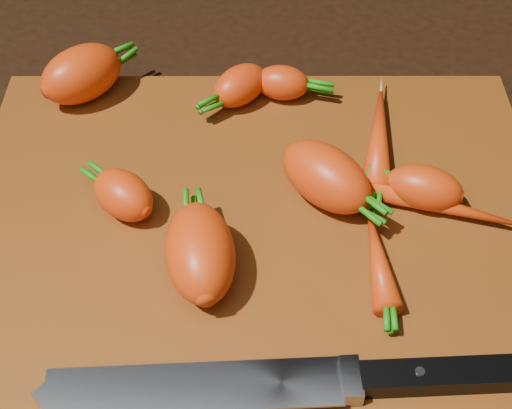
{
  "coord_description": "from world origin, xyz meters",
  "views": [
    {
      "loc": [
        -0.0,
        -0.38,
        0.47
      ],
      "look_at": [
        0.0,
        0.01,
        0.03
      ],
      "focal_mm": 50.0,
      "sensor_mm": 36.0,
      "label": 1
    }
  ],
  "objects": [
    {
      "name": "carrot_7",
      "position": [
        0.11,
        0.09,
        0.03
      ],
      "size": [
        0.05,
        0.13,
        0.03
      ],
      "primitive_type": "ellipsoid",
      "rotation": [
        0.0,
        0.0,
        1.42
      ],
      "color": "#F23F0B",
      "rests_on": "cutting_board"
    },
    {
      "name": "carrot_2",
      "position": [
        0.06,
        0.03,
        0.04
      ],
      "size": [
        0.1,
        0.1,
        0.05
      ],
      "primitive_type": "ellipsoid",
      "rotation": [
        0.0,
        0.0,
        -0.79
      ],
      "color": "#F23F0B",
      "rests_on": "cutting_board"
    },
    {
      "name": "cutting_board",
      "position": [
        0.0,
        0.0,
        0.01
      ],
      "size": [
        0.5,
        0.4,
        0.01
      ],
      "primitive_type": "cube",
      "color": "#75380D",
      "rests_on": "ground"
    },
    {
      "name": "ground",
      "position": [
        0.0,
        0.0,
        -0.01
      ],
      "size": [
        2.0,
        2.0,
        0.01
      ],
      "primitive_type": "cube",
      "color": "black"
    },
    {
      "name": "carrot_0",
      "position": [
        -0.17,
        0.17,
        0.04
      ],
      "size": [
        0.1,
        0.1,
        0.05
      ],
      "primitive_type": "ellipsoid",
      "rotation": [
        0.0,
        0.0,
        0.71
      ],
      "color": "#F23F0B",
      "rests_on": "cutting_board"
    },
    {
      "name": "carrot_1",
      "position": [
        -0.11,
        0.02,
        0.03
      ],
      "size": [
        0.07,
        0.07,
        0.04
      ],
      "primitive_type": "ellipsoid",
      "rotation": [
        0.0,
        0.0,
        2.42
      ],
      "color": "#F23F0B",
      "rests_on": "cutting_board"
    },
    {
      "name": "carrot_4",
      "position": [
        -0.02,
        0.16,
        0.03
      ],
      "size": [
        0.07,
        0.07,
        0.04
      ],
      "primitive_type": "ellipsoid",
      "rotation": [
        0.0,
        0.0,
        3.9
      ],
      "color": "#F23F0B",
      "rests_on": "cutting_board"
    },
    {
      "name": "carrot_6",
      "position": [
        0.14,
        0.03,
        0.03
      ],
      "size": [
        0.07,
        0.06,
        0.04
      ],
      "primitive_type": "ellipsoid",
      "rotation": [
        0.0,
        0.0,
        2.8
      ],
      "color": "#F23F0B",
      "rests_on": "cutting_board"
    },
    {
      "name": "carrot_8",
      "position": [
        0.15,
        0.02,
        0.02
      ],
      "size": [
        0.13,
        0.06,
        0.02
      ],
      "primitive_type": "ellipsoid",
      "rotation": [
        0.0,
        0.0,
        -0.33
      ],
      "color": "#F23F0B",
      "rests_on": "cutting_board"
    },
    {
      "name": "carrot_5",
      "position": [
        0.03,
        0.17,
        0.03
      ],
      "size": [
        0.06,
        0.04,
        0.03
      ],
      "primitive_type": "ellipsoid",
      "rotation": [
        0.0,
        0.0,
        -0.16
      ],
      "color": "#F23F0B",
      "rests_on": "cutting_board"
    },
    {
      "name": "carrot_9",
      "position": [
        0.1,
        -0.04,
        0.02
      ],
      "size": [
        0.03,
        0.09,
        0.02
      ],
      "primitive_type": "ellipsoid",
      "rotation": [
        0.0,
        0.0,
        1.62
      ],
      "color": "#F23F0B",
      "rests_on": "cutting_board"
    },
    {
      "name": "knife",
      "position": [
        -0.02,
        -0.15,
        0.02
      ],
      "size": [
        0.34,
        0.05,
        0.02
      ],
      "rotation": [
        0.0,
        0.0,
        0.05
      ],
      "color": "gray",
      "rests_on": "cutting_board"
    },
    {
      "name": "carrot_3",
      "position": [
        -0.04,
        -0.05,
        0.04
      ],
      "size": [
        0.07,
        0.1,
        0.05
      ],
      "primitive_type": "ellipsoid",
      "rotation": [
        0.0,
        0.0,
        1.72
      ],
      "color": "#F23F0B",
      "rests_on": "cutting_board"
    }
  ]
}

